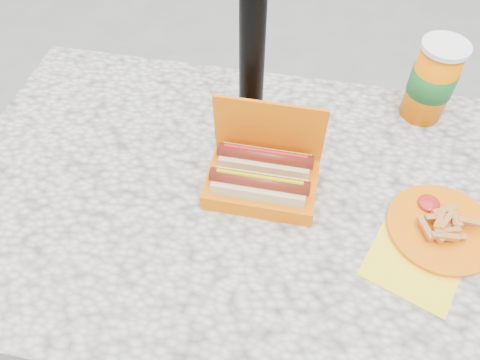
# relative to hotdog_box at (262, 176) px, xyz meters

# --- Properties ---
(ground) EXTENTS (60.00, 60.00, 0.00)m
(ground) POSITION_rel_hotdog_box_xyz_m (-0.05, -0.02, -0.79)
(ground) COLOR slate
(picnic_table) EXTENTS (1.20, 0.80, 0.75)m
(picnic_table) POSITION_rel_hotdog_box_xyz_m (-0.05, -0.02, -0.15)
(picnic_table) COLOR beige
(picnic_table) RESTS_ON ground
(hotdog_box) EXTENTS (0.22, 0.15, 0.18)m
(hotdog_box) POSITION_rel_hotdog_box_xyz_m (0.00, 0.00, 0.00)
(hotdog_box) COLOR orange
(hotdog_box) RESTS_ON picnic_table
(fries_plate) EXTENTS (0.26, 0.29, 0.04)m
(fries_plate) POSITION_rel_hotdog_box_xyz_m (0.36, -0.04, -0.03)
(fries_plate) COLOR yellow
(fries_plate) RESTS_ON picnic_table
(soda_cup) EXTENTS (0.10, 0.10, 0.19)m
(soda_cup) POSITION_rel_hotdog_box_xyz_m (0.34, 0.30, 0.06)
(soda_cup) COLOR #FE7000
(soda_cup) RESTS_ON picnic_table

